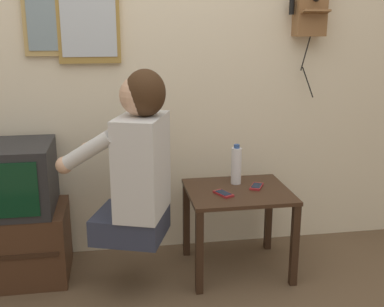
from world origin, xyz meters
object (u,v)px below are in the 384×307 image
Objects in this scene: wall_phone_antique at (311,3)px; water_bottle at (236,165)px; television at (1,178)px; person at (137,161)px; framed_picture at (54,17)px; cell_phone_held at (223,194)px; cell_phone_spare at (257,186)px.

wall_phone_antique reaches higher than water_bottle.
wall_phone_antique is (1.83, 0.20, 0.95)m from television.
framed_picture is (-0.42, 0.51, 0.73)m from person.
wall_phone_antique reaches higher than cell_phone_held.
cell_phone_spare is 0.17m from water_bottle.
water_bottle is (0.60, 0.26, -0.13)m from person.
wall_phone_antique is at bearing 22.89° from water_bottle.
framed_picture reaches higher than cell_phone_held.
cell_phone_spare is at bearing -142.60° from wall_phone_antique.
cell_phone_spare is (0.22, 0.09, 0.00)m from cell_phone_held.
cell_phone_held is at bearing -147.62° from wall_phone_antique.
person is 2.06× the size of framed_picture.
cell_phone_spare is at bearing -2.64° from cell_phone_held.
framed_picture is 3.18× the size of cell_phone_held.
water_bottle is (1.34, -0.01, 0.01)m from television.
person is at bearing -156.92° from water_bottle.
framed_picture is 3.18× the size of cell_phone_spare.
person is 1.12× the size of wall_phone_antique.
water_bottle is at bearing 31.85° from cell_phone_held.
cell_phone_held and cell_phone_spare have the same top height.
cell_phone_held is (0.90, -0.43, -0.96)m from framed_picture.
television is at bearing -173.81° from wall_phone_antique.
television is 4.11× the size of cell_phone_held.
framed_picture is (-1.51, 0.04, -0.08)m from wall_phone_antique.
framed_picture is at bearing -168.32° from cell_phone_spare.
television is 2.34× the size of water_bottle.
cell_phone_spare is (1.44, -0.10, -0.10)m from television.
water_bottle is at bearing -157.11° from wall_phone_antique.
television is 4.12× the size of cell_phone_spare.
wall_phone_antique is 5.82× the size of cell_phone_held.
television is at bearing -155.33° from cell_phone_spare.
wall_phone_antique is 1.83× the size of framed_picture.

